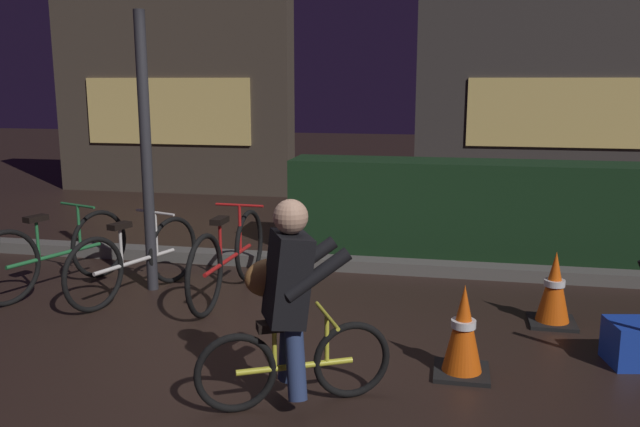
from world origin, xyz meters
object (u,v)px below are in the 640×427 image
at_px(traffic_cone_near, 463,332).
at_px(cyclist, 289,303).
at_px(parked_bike_center_left, 136,260).
at_px(street_post, 146,155).
at_px(traffic_cone_far, 554,289).
at_px(parked_bike_center_right, 229,258).
at_px(parked_bike_left_mid, 56,254).

bearing_deg(traffic_cone_near, cyclist, -149.00).
xyz_separation_m(parked_bike_center_left, traffic_cone_near, (2.84, -1.09, -0.04)).
bearing_deg(parked_bike_center_left, traffic_cone_near, -91.87).
bearing_deg(street_post, traffic_cone_near, -24.94).
xyz_separation_m(street_post, parked_bike_center_left, (-0.05, -0.21, -0.92)).
height_order(street_post, traffic_cone_near, street_post).
bearing_deg(traffic_cone_far, parked_bike_center_left, 179.82).
xyz_separation_m(street_post, traffic_cone_far, (3.51, -0.22, -0.96)).
bearing_deg(traffic_cone_far, cyclist, -135.58).
bearing_deg(parked_bike_center_left, parked_bike_center_right, -61.49).
bearing_deg(traffic_cone_near, street_post, 155.06).
relative_size(parked_bike_left_mid, cyclist, 1.27).
height_order(parked_bike_left_mid, parked_bike_center_right, parked_bike_center_right).
height_order(parked_bike_center_right, traffic_cone_far, parked_bike_center_right).
relative_size(parked_bike_left_mid, parked_bike_center_left, 1.04).
bearing_deg(parked_bike_center_right, street_post, 87.78).
bearing_deg(street_post, parked_bike_left_mid, -166.50).
relative_size(parked_bike_left_mid, traffic_cone_far, 2.66).
bearing_deg(parked_bike_center_left, street_post, 5.68).
distance_m(parked_bike_center_left, cyclist, 2.52).
relative_size(parked_bike_center_right, traffic_cone_far, 2.91).
relative_size(parked_bike_center_left, traffic_cone_near, 2.47).
relative_size(parked_bike_center_right, traffic_cone_near, 2.82).
distance_m(street_post, traffic_cone_near, 3.23).
distance_m(parked_bike_left_mid, traffic_cone_near, 3.80).
bearing_deg(street_post, parked_bike_center_left, -103.48).
bearing_deg(traffic_cone_near, parked_bike_center_left, 158.97).
distance_m(parked_bike_center_right, traffic_cone_near, 2.37).
bearing_deg(parked_bike_left_mid, parked_bike_center_right, -65.35).
bearing_deg(traffic_cone_near, traffic_cone_far, 56.61).
distance_m(parked_bike_center_left, traffic_cone_near, 3.05).
bearing_deg(cyclist, parked_bike_center_left, 110.52).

